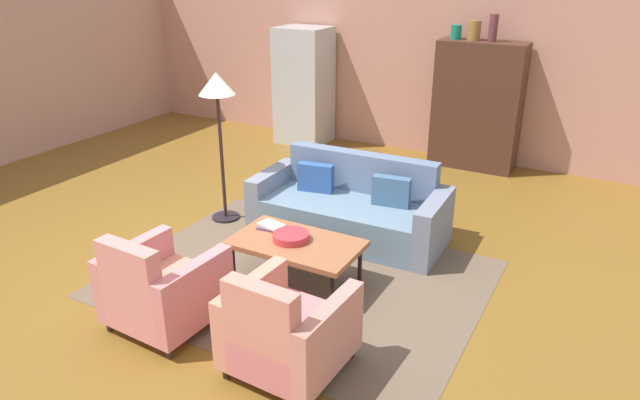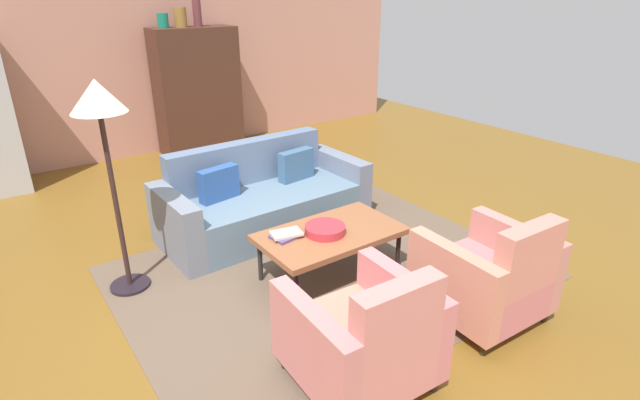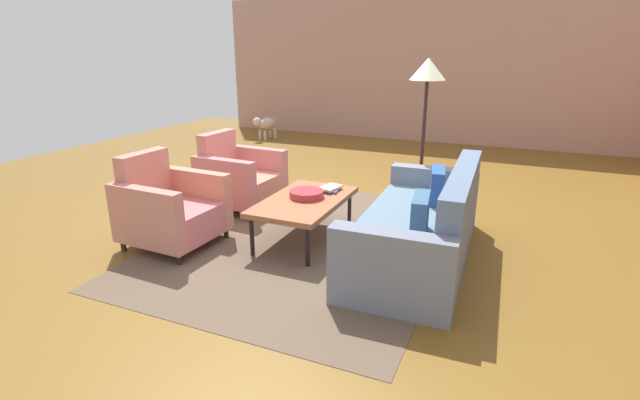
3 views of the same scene
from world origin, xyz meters
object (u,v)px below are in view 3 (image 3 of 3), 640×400
object	(u,v)px
armchair_left	(237,179)
dog	(266,124)
coffee_table	(304,202)
armchair_right	(168,210)
fruit_bowl	(307,194)
book_stack	(330,189)
couch	(425,230)
floor_lamp	(427,83)

from	to	relation	value
armchair_left	dog	distance (m)	4.28
coffee_table	armchair_right	size ratio (longest dim) A/B	1.36
coffee_table	fruit_bowl	bearing A→B (deg)	180.00
armchair_left	book_stack	bearing A→B (deg)	81.84
fruit_bowl	armchair_left	bearing A→B (deg)	-115.12
couch	fruit_bowl	world-z (taller)	couch
couch	book_stack	world-z (taller)	couch
book_stack	fruit_bowl	bearing A→B (deg)	-23.26
coffee_table	floor_lamp	bearing A→B (deg)	150.71
coffee_table	dog	xyz separation A→B (m)	(-4.47, -3.00, -0.07)
armchair_right	book_stack	size ratio (longest dim) A/B	3.20
couch	book_stack	bearing A→B (deg)	69.91
couch	armchair_right	size ratio (longest dim) A/B	2.42
coffee_table	book_stack	bearing A→B (deg)	160.12
couch	floor_lamp	xyz separation A→B (m)	(-1.47, -0.36, 1.16)
couch	armchair_left	xyz separation A→B (m)	(-0.60, -2.35, 0.06)
armchair_left	floor_lamp	size ratio (longest dim) A/B	0.51
coffee_table	couch	bearing A→B (deg)	90.12
dog	floor_lamp	bearing A→B (deg)	67.65
couch	armchair_left	distance (m)	2.43
armchair_right	floor_lamp	world-z (taller)	floor_lamp
armchair_right	dog	bearing A→B (deg)	-157.73
fruit_bowl	armchair_right	bearing A→B (deg)	-60.73
armchair_left	fruit_bowl	size ratio (longest dim) A/B	2.60
couch	floor_lamp	distance (m)	1.91
book_stack	floor_lamp	world-z (taller)	floor_lamp
armchair_right	floor_lamp	distance (m)	3.08
armchair_left	fruit_bowl	bearing A→B (deg)	67.57
floor_lamp	book_stack	bearing A→B (deg)	-31.98
armchair_left	coffee_table	bearing A→B (deg)	65.34
floor_lamp	fruit_bowl	bearing A→B (deg)	-30.26
armchair_left	floor_lamp	world-z (taller)	floor_lamp
book_stack	couch	bearing A→B (deg)	71.57
book_stack	coffee_table	bearing A→B (deg)	-19.88
coffee_table	fruit_bowl	distance (m)	0.09
book_stack	floor_lamp	distance (m)	1.65
fruit_bowl	book_stack	size ratio (longest dim) A/B	1.23
armchair_left	armchair_right	world-z (taller)	same
armchair_right	floor_lamp	size ratio (longest dim) A/B	0.51
fruit_bowl	floor_lamp	world-z (taller)	floor_lamp
floor_lamp	armchair_left	bearing A→B (deg)	-66.41
book_stack	floor_lamp	bearing A→B (deg)	148.02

